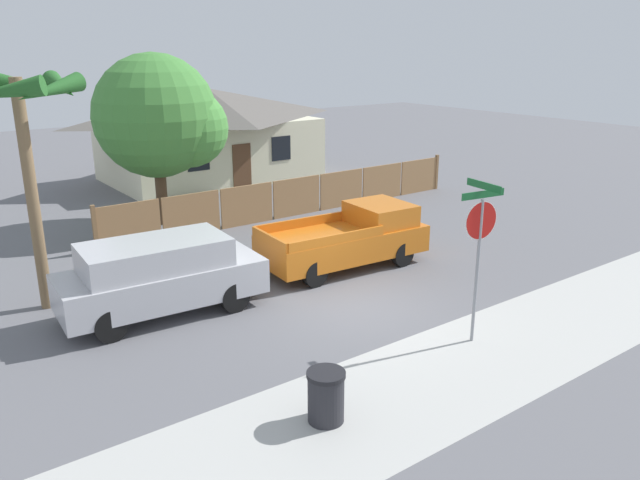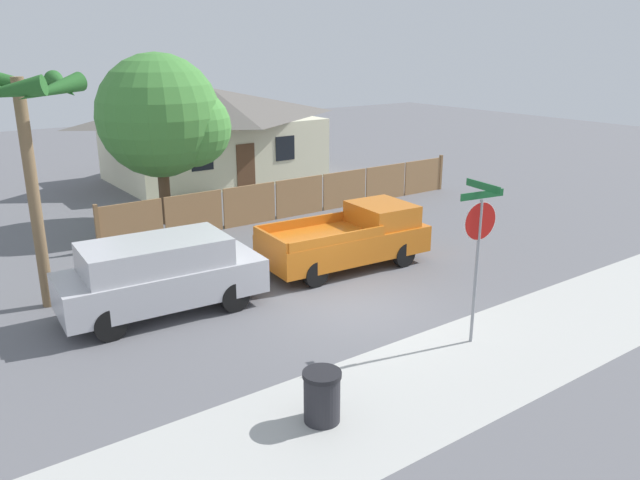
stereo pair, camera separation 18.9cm
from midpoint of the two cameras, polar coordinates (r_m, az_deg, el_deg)
ground_plane at (r=15.42m, az=3.44°, el=-6.15°), size 80.00×80.00×0.00m
sidewalk_strip at (r=13.13m, az=13.58°, el=-11.10°), size 36.00×3.20×0.01m
wooden_fence at (r=23.38m, az=-1.64°, el=3.99°), size 15.10×0.12×1.52m
house at (r=30.33m, az=-9.52°, el=9.71°), size 9.95×6.47×4.21m
oak_tree at (r=22.42m, az=-13.68°, el=10.74°), size 4.43×4.22×5.93m
palm_tree at (r=15.73m, az=-25.34°, el=10.80°), size 2.75×2.95×5.58m
red_suv at (r=15.18m, az=-14.03°, el=-3.03°), size 4.86×2.19×1.83m
orange_pickup at (r=17.96m, az=3.10°, el=0.17°), size 4.96×2.29×1.72m
stop_sign at (r=13.26m, az=14.74°, el=0.54°), size 1.09×0.98×3.52m
trash_bin at (r=10.90m, az=0.69°, el=-14.10°), size 0.67×0.67×0.93m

